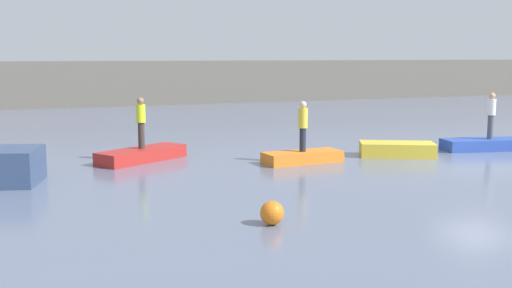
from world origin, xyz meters
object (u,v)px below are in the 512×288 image
(rowboat_red, at_px, (142,155))
(person_hiviz_shirt, at_px, (141,120))
(person_white_shirt, at_px, (491,113))
(mooring_buoy, at_px, (272,213))
(rowboat_blue, at_px, (489,144))
(person_yellow_shirt, at_px, (303,124))
(rowboat_yellow, at_px, (397,149))
(rowboat_orange, at_px, (303,157))

(rowboat_red, height_order, person_hiviz_shirt, person_hiviz_shirt)
(person_white_shirt, distance_m, mooring_buoy, 13.81)
(rowboat_red, bearing_deg, person_white_shirt, -41.69)
(rowboat_red, relative_size, rowboat_blue, 0.91)
(person_hiviz_shirt, distance_m, mooring_buoy, 9.25)
(person_yellow_shirt, relative_size, person_white_shirt, 0.96)
(rowboat_yellow, bearing_deg, rowboat_blue, 25.77)
(rowboat_yellow, relative_size, person_yellow_shirt, 1.54)
(rowboat_blue, distance_m, person_yellow_shirt, 8.12)
(rowboat_orange, distance_m, rowboat_yellow, 3.81)
(person_hiviz_shirt, relative_size, person_white_shirt, 0.99)
(rowboat_blue, height_order, person_hiviz_shirt, person_hiviz_shirt)
(rowboat_orange, xyz_separation_m, person_yellow_shirt, (-0.00, 0.00, 1.16))
(person_white_shirt, bearing_deg, person_hiviz_shirt, 169.55)
(rowboat_orange, relative_size, rowboat_blue, 0.75)
(mooring_buoy, bearing_deg, person_white_shirt, 29.07)
(rowboat_orange, distance_m, mooring_buoy, 7.85)
(person_yellow_shirt, distance_m, mooring_buoy, 7.92)
(person_yellow_shirt, relative_size, mooring_buoy, 3.28)
(person_yellow_shirt, bearing_deg, person_white_shirt, -0.51)
(rowboat_red, bearing_deg, rowboat_blue, -41.69)
(person_white_shirt, bearing_deg, rowboat_orange, 179.49)
(person_yellow_shirt, xyz_separation_m, mooring_buoy, (-3.99, -6.76, -1.09))
(person_yellow_shirt, bearing_deg, rowboat_blue, -0.51)
(person_hiviz_shirt, bearing_deg, person_white_shirt, -10.45)
(rowboat_blue, relative_size, person_white_shirt, 2.04)
(rowboat_orange, height_order, rowboat_blue, rowboat_blue)
(rowboat_red, distance_m, person_hiviz_shirt, 1.22)
(rowboat_yellow, xyz_separation_m, person_hiviz_shirt, (-8.88, 2.38, 1.19))
(rowboat_orange, relative_size, person_white_shirt, 1.53)
(person_hiviz_shirt, bearing_deg, rowboat_blue, -10.45)
(rowboat_red, xyz_separation_m, rowboat_orange, (5.08, -2.35, -0.03))
(person_hiviz_shirt, xyz_separation_m, person_yellow_shirt, (5.08, -2.35, -0.09))
(rowboat_orange, xyz_separation_m, person_white_shirt, (8.04, -0.07, 1.25))
(person_hiviz_shirt, bearing_deg, person_yellow_shirt, -24.81)
(rowboat_red, height_order, person_white_shirt, person_white_shirt)
(rowboat_red, bearing_deg, mooring_buoy, -114.43)
(rowboat_blue, height_order, person_white_shirt, person_white_shirt)
(rowboat_red, distance_m, rowboat_yellow, 9.20)
(rowboat_red, xyz_separation_m, rowboat_yellow, (8.88, -2.38, 0.03))
(rowboat_orange, xyz_separation_m, person_hiviz_shirt, (-5.08, 2.35, 1.25))
(person_hiviz_shirt, height_order, person_white_shirt, person_white_shirt)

